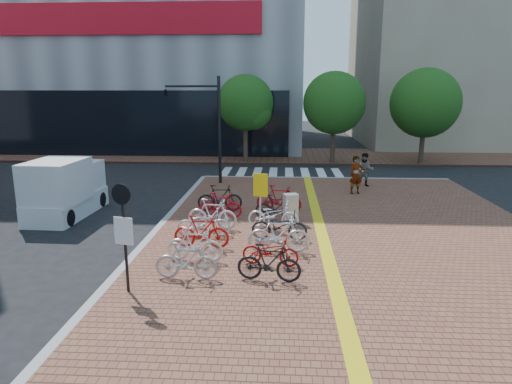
# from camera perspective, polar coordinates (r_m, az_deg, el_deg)

# --- Properties ---
(ground) EXTENTS (120.00, 120.00, 0.00)m
(ground) POSITION_cam_1_polar(r_m,az_deg,el_deg) (14.88, 0.95, -7.53)
(ground) COLOR black
(ground) RESTS_ON ground
(sidewalk) EXTENTS (14.00, 34.00, 0.15)m
(sidewalk) POSITION_cam_1_polar(r_m,az_deg,el_deg) (10.58, 16.89, -16.65)
(sidewalk) COLOR brown
(sidewalk) RESTS_ON ground
(tactile_strip) EXTENTS (0.40, 34.00, 0.01)m
(tactile_strip) POSITION_cam_1_polar(r_m,az_deg,el_deg) (10.36, 11.31, -16.49)
(tactile_strip) COLOR gold
(tactile_strip) RESTS_ON sidewalk
(kerb_west) EXTENTS (0.25, 34.00, 0.15)m
(kerb_west) POSITION_cam_1_polar(r_m,az_deg,el_deg) (11.27, -21.82, -15.11)
(kerb_west) COLOR gray
(kerb_west) RESTS_ON ground
(kerb_north) EXTENTS (14.00, 0.25, 0.15)m
(kerb_north) POSITION_cam_1_polar(r_m,az_deg,el_deg) (26.54, 8.55, 1.65)
(kerb_north) COLOR gray
(kerb_north) RESTS_ON ground
(far_sidewalk) EXTENTS (70.00, 8.00, 0.15)m
(far_sidewalk) POSITION_cam_1_polar(r_m,az_deg,el_deg) (35.31, 2.41, 4.56)
(far_sidewalk) COLOR brown
(far_sidewalk) RESTS_ON ground
(building_beige) EXTENTS (20.00, 18.00, 18.00)m
(building_beige) POSITION_cam_1_polar(r_m,az_deg,el_deg) (49.27, 25.12, 16.18)
(building_beige) COLOR gray
(building_beige) RESTS_ON ground
(crosswalk) EXTENTS (7.50, 4.00, 0.01)m
(crosswalk) POSITION_cam_1_polar(r_m,az_deg,el_deg) (28.41, 3.16, 2.37)
(crosswalk) COLOR silver
(crosswalk) RESTS_ON ground
(street_trees) EXTENTS (16.20, 4.60, 6.35)m
(street_trees) POSITION_cam_1_polar(r_m,az_deg,el_deg) (31.72, 11.66, 10.67)
(street_trees) COLOR #38281E
(street_trees) RESTS_ON far_sidewalk
(bike_0) EXTENTS (1.72, 0.53, 1.03)m
(bike_0) POSITION_cam_1_polar(r_m,az_deg,el_deg) (12.50, -8.70, -8.50)
(bike_0) COLOR #A9A9AD
(bike_0) RESTS_ON sidewalk
(bike_1) EXTENTS (1.75, 0.68, 1.03)m
(bike_1) POSITION_cam_1_polar(r_m,az_deg,el_deg) (13.71, -7.62, -6.51)
(bike_1) COLOR silver
(bike_1) RESTS_ON sidewalk
(bike_2) EXTENTS (1.82, 0.58, 1.08)m
(bike_2) POSITION_cam_1_polar(r_m,az_deg,el_deg) (14.78, -6.84, -4.94)
(bike_2) COLOR #B8130D
(bike_2) RESTS_ON sidewalk
(bike_3) EXTENTS (1.89, 0.86, 0.96)m
(bike_3) POSITION_cam_1_polar(r_m,az_deg,el_deg) (15.89, -6.56, -3.87)
(bike_3) COLOR silver
(bike_3) RESTS_ON sidewalk
(bike_4) EXTENTS (1.91, 0.78, 1.11)m
(bike_4) POSITION_cam_1_polar(r_m,az_deg,el_deg) (16.73, -5.49, -2.72)
(bike_4) COLOR white
(bike_4) RESTS_ON sidewalk
(bike_5) EXTENTS (1.73, 0.56, 1.03)m
(bike_5) POSITION_cam_1_polar(r_m,az_deg,el_deg) (18.06, -4.49, -1.66)
(bike_5) COLOR red
(bike_5) RESTS_ON sidewalk
(bike_6) EXTENTS (1.90, 0.70, 1.12)m
(bike_6) POSITION_cam_1_polar(r_m,az_deg,el_deg) (19.07, -4.55, -0.74)
(bike_6) COLOR black
(bike_6) RESTS_ON sidewalk
(bike_7) EXTENTS (1.78, 0.72, 1.04)m
(bike_7) POSITION_cam_1_polar(r_m,az_deg,el_deg) (12.24, 1.63, -8.81)
(bike_7) COLOR black
(bike_7) RESTS_ON sidewalk
(bike_8) EXTENTS (1.73, 0.84, 0.87)m
(bike_8) POSITION_cam_1_polar(r_m,az_deg,el_deg) (13.31, 1.81, -7.36)
(bike_8) COLOR #A20D0B
(bike_8) RESTS_ON sidewalk
(bike_9) EXTENTS (1.94, 0.57, 1.16)m
(bike_9) POSITION_cam_1_polar(r_m,az_deg,el_deg) (14.28, 2.85, -5.32)
(bike_9) COLOR silver
(bike_9) RESTS_ON sidewalk
(bike_10) EXTENTS (1.93, 0.80, 0.99)m
(bike_10) POSITION_cam_1_polar(r_m,az_deg,el_deg) (15.47, 2.94, -4.22)
(bike_10) COLOR black
(bike_10) RESTS_ON sidewalk
(bike_11) EXTENTS (1.93, 0.82, 0.99)m
(bike_11) POSITION_cam_1_polar(r_m,az_deg,el_deg) (16.77, 2.19, -2.85)
(bike_11) COLOR white
(bike_11) RESTS_ON sidewalk
(bike_12) EXTENTS (1.73, 0.72, 1.01)m
(bike_12) POSITION_cam_1_polar(r_m,az_deg,el_deg) (17.75, 2.57, -1.92)
(bike_12) COLOR black
(bike_12) RESTS_ON sidewalk
(bike_13) EXTENTS (1.95, 0.88, 1.13)m
(bike_13) POSITION_cam_1_polar(r_m,az_deg,el_deg) (18.86, 2.87, -0.84)
(bike_13) COLOR #B10C16
(bike_13) RESTS_ON sidewalk
(pedestrian_a) EXTENTS (0.78, 0.63, 1.84)m
(pedestrian_a) POSITION_cam_1_polar(r_m,az_deg,el_deg) (22.61, 12.39, 2.10)
(pedestrian_a) COLOR gray
(pedestrian_a) RESTS_ON sidewalk
(pedestrian_b) EXTENTS (0.97, 0.82, 1.75)m
(pedestrian_b) POSITION_cam_1_polar(r_m,az_deg,el_deg) (24.41, 13.49, 2.71)
(pedestrian_b) COLOR #4F5265
(pedestrian_b) RESTS_ON sidewalk
(utility_box) EXTENTS (0.60, 0.51, 1.12)m
(utility_box) POSITION_cam_1_polar(r_m,az_deg,el_deg) (17.41, 4.35, -2.05)
(utility_box) COLOR #ACACB1
(utility_box) RESTS_ON sidewalk
(yellow_sign) EXTENTS (0.54, 0.18, 1.98)m
(yellow_sign) POSITION_cam_1_polar(r_m,az_deg,el_deg) (16.79, 0.53, 0.27)
(yellow_sign) COLOR #B7B7BC
(yellow_sign) RESTS_ON sidewalk
(notice_sign) EXTENTS (0.51, 0.18, 2.80)m
(notice_sign) POSITION_cam_1_polar(r_m,az_deg,el_deg) (11.64, -16.23, -3.98)
(notice_sign) COLOR black
(notice_sign) RESTS_ON sidewalk
(traffic_light_pole) EXTENTS (3.03, 1.17, 5.64)m
(traffic_light_pole) POSITION_cam_1_polar(r_m,az_deg,el_deg) (24.60, -7.68, 10.11)
(traffic_light_pole) COLOR black
(traffic_light_pole) RESTS_ON sidewalk
(box_truck) EXTENTS (1.93, 4.23, 2.42)m
(box_truck) POSITION_cam_1_polar(r_m,az_deg,el_deg) (20.29, -22.77, 0.36)
(box_truck) COLOR silver
(box_truck) RESTS_ON ground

